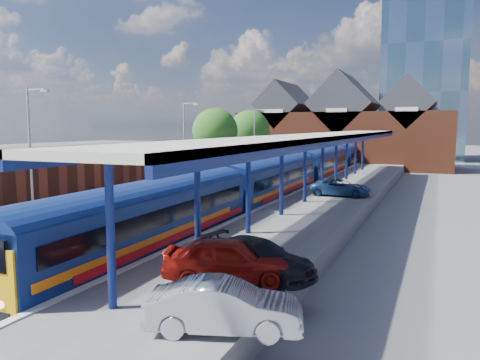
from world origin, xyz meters
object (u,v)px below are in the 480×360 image
(lamp_post_b, at_px, (32,146))
(parked_car_dark, at_px, (257,258))
(parked_car_silver, at_px, (225,307))
(platform_sign, at_px, (211,165))
(parked_car_red, at_px, (229,259))
(lamp_post_c, at_px, (186,139))
(lamp_post_d, at_px, (255,135))
(train, at_px, (301,169))
(parked_car_blue, at_px, (341,188))

(lamp_post_b, relative_size, parked_car_dark, 1.64)
(parked_car_silver, distance_m, parked_car_dark, 4.43)
(platform_sign, relative_size, parked_car_red, 0.59)
(parked_car_dark, bearing_deg, parked_car_red, 158.32)
(lamp_post_c, bearing_deg, lamp_post_b, -90.00)
(lamp_post_d, distance_m, parked_car_silver, 42.92)
(lamp_post_d, bearing_deg, platform_sign, -84.44)
(lamp_post_b, relative_size, platform_sign, 2.80)
(lamp_post_d, xyz_separation_m, parked_car_silver, (14.86, -40.12, -3.36))
(train, bearing_deg, parked_car_dark, -77.16)
(parked_car_red, height_order, parked_car_blue, parked_car_red)
(train, bearing_deg, lamp_post_c, -136.69)
(parked_car_dark, bearing_deg, lamp_post_b, 89.88)
(lamp_post_b, bearing_deg, parked_car_dark, -15.00)
(lamp_post_b, bearing_deg, parked_car_blue, 50.12)
(lamp_post_b, height_order, platform_sign, lamp_post_b)
(lamp_post_c, bearing_deg, parked_car_blue, -1.65)
(parked_car_blue, bearing_deg, train, 34.53)
(parked_car_red, distance_m, parked_car_dark, 1.11)
(platform_sign, xyz_separation_m, parked_car_silver, (13.50, -26.12, -1.06))
(parked_car_blue, bearing_deg, lamp_post_c, 89.14)
(parked_car_red, bearing_deg, parked_car_blue, -16.60)
(lamp_post_d, xyz_separation_m, parked_car_blue, (13.05, -16.38, -3.40))
(lamp_post_c, xyz_separation_m, parked_car_dark, (14.05, -19.76, -3.37))
(lamp_post_c, distance_m, parked_car_red, 24.83)
(lamp_post_c, xyz_separation_m, parked_car_blue, (13.05, -0.38, -3.40))
(lamp_post_b, height_order, parked_car_silver, lamp_post_b)
(parked_car_blue, bearing_deg, parked_car_red, -178.26)
(lamp_post_b, bearing_deg, parked_car_red, -19.16)
(train, distance_m, parked_car_red, 28.60)
(lamp_post_d, height_order, parked_car_blue, lamp_post_d)
(lamp_post_c, distance_m, parked_car_dark, 24.48)
(lamp_post_b, xyz_separation_m, parked_car_silver, (14.86, -8.12, -3.36))
(lamp_post_c, xyz_separation_m, lamp_post_d, (0.00, 16.00, 0.00))
(train, distance_m, lamp_post_d, 11.99)
(lamp_post_d, xyz_separation_m, parked_car_red, (13.39, -36.65, -3.26))
(platform_sign, distance_m, parked_car_dark, 25.21)
(lamp_post_b, bearing_deg, parked_car_silver, -28.66)
(parked_car_red, xyz_separation_m, parked_car_silver, (1.47, -3.47, -0.10))
(train, height_order, platform_sign, platform_sign)
(parked_car_silver, xyz_separation_m, parked_car_dark, (-0.81, 4.36, -0.01))
(train, xyz_separation_m, parked_car_blue, (5.20, -7.78, -0.53))
(lamp_post_b, height_order, parked_car_red, lamp_post_b)
(parked_car_red, bearing_deg, lamp_post_d, 2.52)
(train, xyz_separation_m, lamp_post_d, (-7.86, 8.59, 2.87))
(lamp_post_c, relative_size, parked_car_blue, 1.63)
(train, bearing_deg, parked_car_red, -78.84)
(lamp_post_d, height_order, platform_sign, lamp_post_d)
(train, xyz_separation_m, lamp_post_c, (-7.86, -7.41, 2.87))
(train, height_order, lamp_post_b, lamp_post_b)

